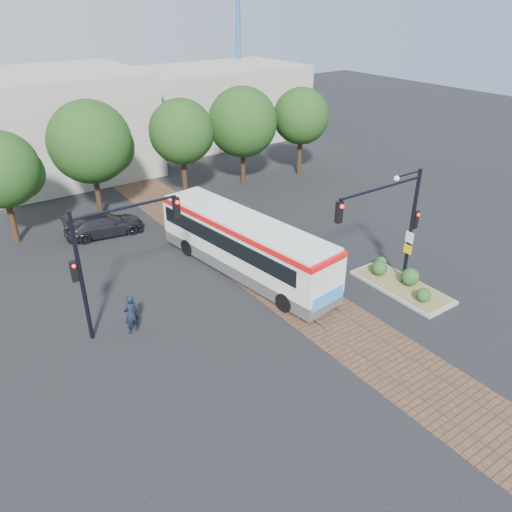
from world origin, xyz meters
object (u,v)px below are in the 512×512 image
at_px(city_bus, 244,243).
at_px(traffic_island, 401,282).
at_px(signal_pole_main, 397,216).
at_px(signal_pole_left, 105,252).
at_px(parked_car, 104,224).
at_px(officer, 131,314).

height_order(city_bus, traffic_island, city_bus).
bearing_deg(signal_pole_main, city_bus, 128.18).
xyz_separation_m(city_bus, traffic_island, (5.59, -5.99, -1.39)).
xyz_separation_m(signal_pole_left, parked_car, (3.08, 9.89, -3.17)).
relative_size(city_bus, signal_pole_left, 1.96).
xyz_separation_m(traffic_island, signal_pole_left, (-13.19, 4.89, 3.54)).
height_order(city_bus, parked_car, city_bus).
distance_m(traffic_island, signal_pole_main, 3.95).
xyz_separation_m(signal_pole_main, parked_car, (-9.15, 14.70, -3.47)).
height_order(signal_pole_left, parked_car, signal_pole_left).
distance_m(city_bus, signal_pole_left, 7.97).
relative_size(traffic_island, officer, 2.77).
relative_size(traffic_island, parked_car, 1.09).
bearing_deg(signal_pole_left, city_bus, 8.19).
height_order(city_bus, signal_pole_left, signal_pole_left).
distance_m(signal_pole_left, officer, 3.03).
bearing_deg(parked_car, signal_pole_main, -139.95).
height_order(officer, parked_car, officer).
height_order(city_bus, signal_pole_main, signal_pole_main).
height_order(signal_pole_main, signal_pole_left, signal_pole_main).
bearing_deg(parked_car, traffic_island, -137.50).
distance_m(traffic_island, signal_pole_left, 14.50).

